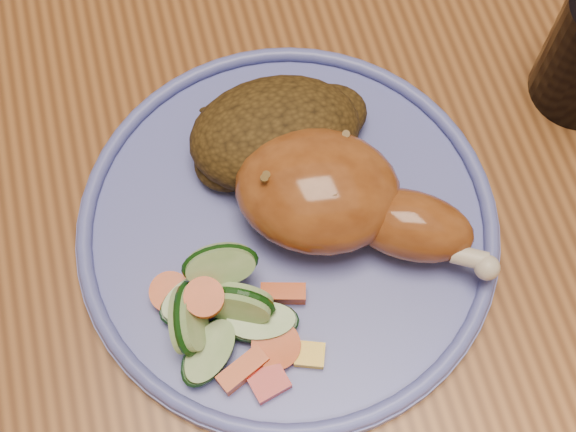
{
  "coord_description": "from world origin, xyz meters",
  "views": [
    {
      "loc": [
        -0.1,
        -0.3,
        1.24
      ],
      "look_at": [
        -0.05,
        -0.11,
        0.78
      ],
      "focal_mm": 50.0,
      "sensor_mm": 36.0,
      "label": 1
    }
  ],
  "objects": [
    {
      "name": "plate",
      "position": [
        -0.05,
        -0.11,
        0.76
      ],
      "size": [
        0.27,
        0.27,
        0.01
      ],
      "primitive_type": "cylinder",
      "color": "#575EB2",
      "rests_on": "dining_table"
    },
    {
      "name": "dining_table",
      "position": [
        0.0,
        0.0,
        0.67
      ],
      "size": [
        0.9,
        1.4,
        0.75
      ],
      "color": "brown",
      "rests_on": "ground"
    },
    {
      "name": "rice_pilaf",
      "position": [
        -0.05,
        -0.05,
        0.78
      ],
      "size": [
        0.12,
        0.08,
        0.05
      ],
      "color": "#402C10",
      "rests_on": "plate"
    },
    {
      "name": "plate_rim",
      "position": [
        -0.05,
        -0.11,
        0.77
      ],
      "size": [
        0.27,
        0.27,
        0.01
      ],
      "primitive_type": "torus",
      "color": "#575EB2",
      "rests_on": "plate"
    },
    {
      "name": "vegetable_pile",
      "position": [
        -0.11,
        -0.16,
        0.78
      ],
      "size": [
        0.1,
        0.1,
        0.05
      ],
      "color": "#A50A05",
      "rests_on": "plate"
    },
    {
      "name": "chicken_leg",
      "position": [
        -0.02,
        -0.11,
        0.79
      ],
      "size": [
        0.16,
        0.14,
        0.06
      ],
      "color": "brown",
      "rests_on": "plate"
    },
    {
      "name": "ground",
      "position": [
        0.0,
        0.0,
        0.0
      ],
      "size": [
        4.0,
        4.0,
        0.0
      ],
      "primitive_type": "plane",
      "color": "brown",
      "rests_on": "ground"
    }
  ]
}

